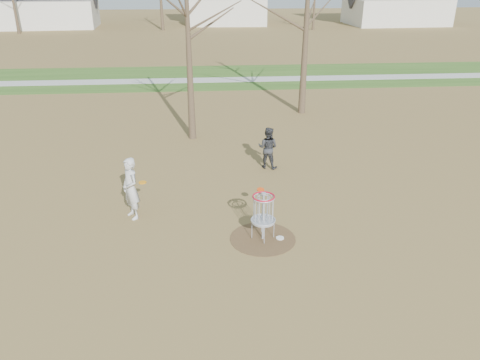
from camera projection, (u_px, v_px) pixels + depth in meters
name	position (u px, v px, depth m)	size (l,w,h in m)	color
ground	(263.00, 239.00, 12.74)	(160.00, 160.00, 0.00)	brown
green_band	(224.00, 77.00, 31.80)	(160.00, 8.00, 0.01)	#2D5119
footpath	(225.00, 80.00, 30.89)	(160.00, 1.50, 0.01)	#9E9E99
dirt_circle	(263.00, 239.00, 12.74)	(1.80, 1.80, 0.01)	#47331E
player_standing	(131.00, 189.00, 13.47)	(0.68, 0.44, 1.86)	#BBBBBB
player_throwing	(268.00, 148.00, 17.00)	(0.75, 0.58, 1.54)	#2B2C30
disc_grounded	(280.00, 238.00, 12.74)	(0.22, 0.22, 0.02)	white
discs_in_play	(205.00, 186.00, 13.49)	(3.61, 0.24, 0.41)	#DB400B
disc_golf_basket	(263.00, 209.00, 12.36)	(0.64, 0.64, 1.35)	#9EA3AD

